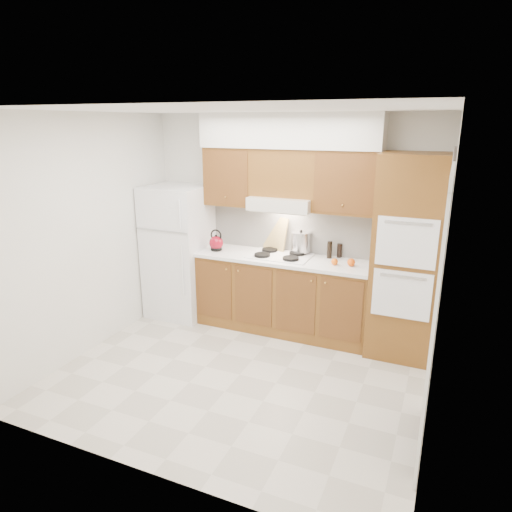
{
  "coord_description": "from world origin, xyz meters",
  "views": [
    {
      "loc": [
        1.79,
        -3.74,
        2.5
      ],
      "look_at": [
        -0.01,
        0.45,
        1.15
      ],
      "focal_mm": 32.0,
      "sensor_mm": 36.0,
      "label": 1
    }
  ],
  "objects_px": {
    "kettle": "(216,243)",
    "stock_pot": "(301,242)",
    "oven_cabinet": "(408,258)",
    "fridge": "(179,252)"
  },
  "relations": [
    {
      "from": "oven_cabinet",
      "to": "stock_pot",
      "type": "distance_m",
      "value": 1.29
    },
    {
      "from": "oven_cabinet",
      "to": "kettle",
      "type": "relative_size",
      "value": 12.43
    },
    {
      "from": "kettle",
      "to": "stock_pot",
      "type": "distance_m",
      "value": 1.06
    },
    {
      "from": "fridge",
      "to": "oven_cabinet",
      "type": "bearing_deg",
      "value": 0.7
    },
    {
      "from": "kettle",
      "to": "oven_cabinet",
      "type": "bearing_deg",
      "value": 6.3
    },
    {
      "from": "fridge",
      "to": "kettle",
      "type": "xyz_separation_m",
      "value": [
        0.56,
        -0.01,
        0.18
      ]
    },
    {
      "from": "oven_cabinet",
      "to": "stock_pot",
      "type": "height_order",
      "value": "oven_cabinet"
    },
    {
      "from": "oven_cabinet",
      "to": "fridge",
      "type": "bearing_deg",
      "value": -179.3
    },
    {
      "from": "oven_cabinet",
      "to": "kettle",
      "type": "bearing_deg",
      "value": -178.75
    },
    {
      "from": "oven_cabinet",
      "to": "kettle",
      "type": "height_order",
      "value": "oven_cabinet"
    }
  ]
}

